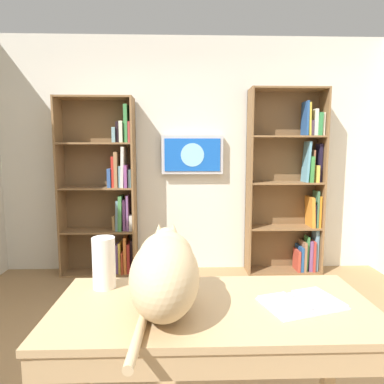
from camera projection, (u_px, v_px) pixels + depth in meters
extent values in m
cube|color=silver|center=(192.00, 156.00, 3.93)|extent=(4.52, 0.06, 2.70)
cube|color=brown|center=(321.00, 183.00, 3.83)|extent=(0.02, 0.28, 2.10)
cube|color=brown|center=(249.00, 183.00, 3.80)|extent=(0.02, 0.28, 2.10)
cube|color=brown|center=(282.00, 182.00, 3.95)|extent=(0.85, 0.01, 2.10)
cube|color=brown|center=(282.00, 270.00, 3.94)|extent=(0.81, 0.27, 0.02)
cube|color=brown|center=(284.00, 227.00, 3.88)|extent=(0.81, 0.27, 0.02)
cube|color=brown|center=(285.00, 183.00, 3.81)|extent=(0.81, 0.27, 0.02)
cube|color=brown|center=(287.00, 137.00, 3.75)|extent=(0.81, 0.27, 0.02)
cube|color=brown|center=(288.00, 89.00, 3.69)|extent=(0.81, 0.27, 0.02)
cube|color=#6793AF|center=(315.00, 250.00, 3.91)|extent=(0.04, 0.14, 0.48)
cube|color=#B0382F|center=(311.00, 255.00, 3.93)|extent=(0.02, 0.23, 0.36)
cube|color=#774A7D|center=(308.00, 255.00, 3.93)|extent=(0.04, 0.20, 0.36)
cube|color=#387D40|center=(306.00, 253.00, 3.91)|extent=(0.04, 0.14, 0.41)
cube|color=#926849|center=(303.00, 255.00, 3.93)|extent=(0.03, 0.22, 0.34)
cube|color=#244E88|center=(299.00, 257.00, 3.94)|extent=(0.03, 0.24, 0.28)
cube|color=#B03F2F|center=(297.00, 260.00, 3.92)|extent=(0.03, 0.20, 0.24)
cube|color=orange|center=(317.00, 211.00, 3.86)|extent=(0.02, 0.20, 0.36)
cube|color=#417251|center=(316.00, 209.00, 3.85)|extent=(0.02, 0.16, 0.42)
cube|color=black|center=(313.00, 215.00, 3.87)|extent=(0.02, 0.18, 0.27)
cube|color=orange|center=(310.00, 212.00, 3.87)|extent=(0.06, 0.23, 0.35)
cube|color=black|center=(319.00, 163.00, 3.79)|extent=(0.04, 0.13, 0.43)
cube|color=#E7B947|center=(315.00, 174.00, 3.81)|extent=(0.03, 0.21, 0.19)
cube|color=#A16547|center=(312.00, 166.00, 3.80)|extent=(0.02, 0.12, 0.36)
cube|color=#3A853E|center=(310.00, 169.00, 3.79)|extent=(0.04, 0.20, 0.29)
cube|color=#5F9CB2|center=(306.00, 162.00, 3.79)|extent=(0.05, 0.18, 0.46)
cube|color=beige|center=(321.00, 125.00, 3.75)|extent=(0.02, 0.19, 0.25)
cube|color=#338445|center=(317.00, 125.00, 3.75)|extent=(0.04, 0.22, 0.25)
cube|color=silver|center=(315.00, 123.00, 3.72)|extent=(0.04, 0.13, 0.29)
cube|color=slate|center=(310.00, 128.00, 3.75)|extent=(0.04, 0.15, 0.17)
cube|color=gold|center=(307.00, 120.00, 3.72)|extent=(0.03, 0.19, 0.36)
cube|color=#28518E|center=(305.00, 119.00, 3.72)|extent=(0.02, 0.19, 0.37)
cube|color=brown|center=(134.00, 188.00, 3.77)|extent=(0.02, 0.28, 2.00)
cube|color=brown|center=(61.00, 188.00, 3.74)|extent=(0.02, 0.28, 2.00)
cube|color=brown|center=(100.00, 187.00, 3.89)|extent=(0.84, 0.01, 2.00)
cube|color=brown|center=(100.00, 272.00, 3.88)|extent=(0.80, 0.27, 0.02)
cube|color=brown|center=(99.00, 231.00, 3.82)|extent=(0.80, 0.27, 0.02)
cube|color=brown|center=(97.00, 188.00, 3.76)|extent=(0.80, 0.27, 0.02)
cube|color=brown|center=(96.00, 144.00, 3.69)|extent=(0.80, 0.27, 0.02)
cube|color=brown|center=(94.00, 98.00, 3.63)|extent=(0.80, 0.27, 0.02)
cube|color=black|center=(132.00, 256.00, 3.86)|extent=(0.03, 0.13, 0.38)
cube|color=#AD2D26|center=(129.00, 257.00, 3.86)|extent=(0.03, 0.20, 0.34)
cube|color=orange|center=(126.00, 254.00, 3.86)|extent=(0.03, 0.22, 0.42)
cube|color=#AA3C21|center=(123.00, 261.00, 3.86)|extent=(0.02, 0.23, 0.25)
cube|color=gold|center=(120.00, 257.00, 3.84)|extent=(0.02, 0.16, 0.35)
cube|color=slate|center=(118.00, 258.00, 3.86)|extent=(0.04, 0.16, 0.33)
cube|color=#A36345|center=(115.00, 263.00, 3.87)|extent=(0.02, 0.12, 0.20)
cube|color=#658D9C|center=(111.00, 259.00, 3.85)|extent=(0.04, 0.21, 0.31)
cube|color=silver|center=(131.00, 222.00, 3.80)|extent=(0.04, 0.14, 0.18)
cube|color=#7D5088|center=(128.00, 212.00, 3.80)|extent=(0.02, 0.18, 0.40)
cube|color=#824785|center=(125.00, 215.00, 3.80)|extent=(0.03, 0.13, 0.35)
cube|color=#438245|center=(121.00, 213.00, 3.79)|extent=(0.05, 0.20, 0.40)
cube|color=#6F92A3|center=(118.00, 215.00, 3.80)|extent=(0.04, 0.16, 0.34)
cube|color=olive|center=(115.00, 223.00, 3.80)|extent=(0.03, 0.13, 0.17)
cube|color=#6A949C|center=(131.00, 178.00, 3.74)|extent=(0.03, 0.19, 0.20)
cube|color=#854281|center=(127.00, 176.00, 3.73)|extent=(0.03, 0.24, 0.25)
cube|color=beige|center=(124.00, 167.00, 3.74)|extent=(0.05, 0.24, 0.45)
cube|color=#7099A5|center=(121.00, 176.00, 3.74)|extent=(0.02, 0.19, 0.24)
cube|color=#996D46|center=(117.00, 170.00, 3.73)|extent=(0.04, 0.22, 0.39)
cube|color=red|center=(114.00, 172.00, 3.73)|extent=(0.03, 0.16, 0.34)
cube|color=#30508B|center=(111.00, 178.00, 3.76)|extent=(0.04, 0.22, 0.21)
cube|color=#AC3C39|center=(130.00, 132.00, 3.69)|extent=(0.02, 0.19, 0.23)
cube|color=#3A8544|center=(126.00, 124.00, 3.67)|extent=(0.04, 0.17, 0.41)
cube|color=beige|center=(122.00, 132.00, 3.68)|extent=(0.04, 0.22, 0.23)
cube|color=black|center=(118.00, 132.00, 3.70)|extent=(0.03, 0.16, 0.23)
cube|color=#71999F|center=(115.00, 135.00, 3.70)|extent=(0.04, 0.19, 0.17)
cube|color=#B7B7BC|center=(192.00, 155.00, 3.85)|extent=(0.71, 0.06, 0.44)
cube|color=blue|center=(192.00, 155.00, 3.82)|extent=(0.64, 0.01, 0.37)
cylinder|color=#8CCCEA|center=(192.00, 155.00, 3.81)|extent=(0.27, 0.00, 0.27)
cube|color=tan|center=(214.00, 307.00, 1.46)|extent=(1.40, 0.64, 0.03)
cube|color=tan|center=(222.00, 365.00, 1.17)|extent=(1.30, 0.02, 0.10)
cube|color=tan|center=(329.00, 347.00, 1.81)|extent=(0.06, 0.06, 0.72)
cube|color=tan|center=(84.00, 352.00, 1.77)|extent=(0.06, 0.06, 0.72)
ellipsoid|color=#D1B284|center=(165.00, 276.00, 1.36)|extent=(0.28, 0.50, 0.31)
ellipsoid|color=#D1B284|center=(166.00, 258.00, 1.47)|extent=(0.24, 0.28, 0.24)
sphere|color=#D1B284|center=(166.00, 240.00, 1.53)|extent=(0.12, 0.12, 0.12)
cone|color=#D1B284|center=(174.00, 231.00, 1.52)|extent=(0.05, 0.05, 0.07)
cone|color=#D1B284|center=(159.00, 231.00, 1.52)|extent=(0.05, 0.05, 0.07)
cone|color=beige|center=(174.00, 232.00, 1.52)|extent=(0.03, 0.03, 0.05)
cone|color=beige|center=(159.00, 232.00, 1.51)|extent=(0.03, 0.03, 0.05)
cylinder|color=#D1B284|center=(138.00, 338.00, 1.16)|extent=(0.05, 0.35, 0.04)
cube|color=white|center=(319.00, 301.00, 1.49)|extent=(0.21, 0.25, 0.01)
cube|color=white|center=(284.00, 307.00, 1.43)|extent=(0.21, 0.25, 0.01)
cube|color=white|center=(302.00, 304.00, 1.46)|extent=(0.09, 0.22, 0.01)
cube|color=white|center=(319.00, 299.00, 1.48)|extent=(0.19, 0.24, 0.01)
cube|color=white|center=(284.00, 305.00, 1.43)|extent=(0.19, 0.24, 0.01)
cylinder|color=silver|center=(312.00, 307.00, 1.39)|extent=(0.02, 0.02, 0.01)
cylinder|color=silver|center=(302.00, 300.00, 1.45)|extent=(0.02, 0.02, 0.01)
cylinder|color=silver|center=(293.00, 294.00, 1.52)|extent=(0.02, 0.02, 0.01)
cylinder|color=white|center=(104.00, 263.00, 1.62)|extent=(0.11, 0.11, 0.25)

